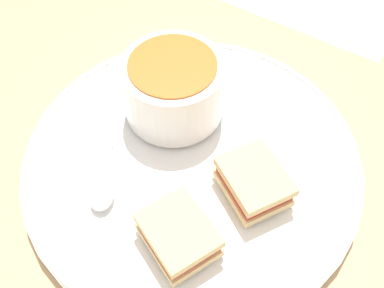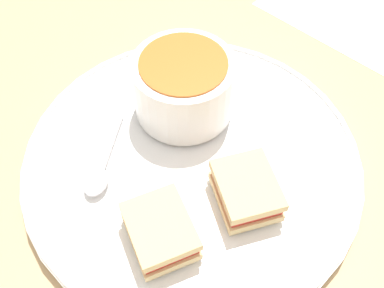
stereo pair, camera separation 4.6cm
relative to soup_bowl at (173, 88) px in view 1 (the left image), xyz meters
name	(u,v)px [view 1 (the left image)]	position (x,y,z in m)	size (l,w,h in m)	color
ground_plane	(192,166)	(0.06, 0.03, -0.06)	(2.40, 2.40, 0.00)	tan
plate	(192,160)	(0.06, 0.03, -0.05)	(0.36, 0.36, 0.02)	white
soup_bowl	(173,88)	(0.00, 0.00, 0.00)	(0.11, 0.11, 0.07)	white
spoon	(103,189)	(0.12, -0.06, -0.03)	(0.11, 0.03, 0.01)	silver
sandwich_half_near	(182,235)	(0.16, 0.03, -0.02)	(0.09, 0.09, 0.03)	#DBBC7F
sandwich_half_far	(254,182)	(0.10, 0.09, -0.02)	(0.09, 0.08, 0.03)	#DBBC7F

